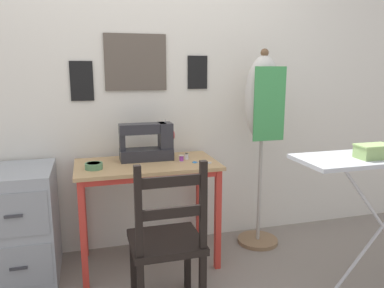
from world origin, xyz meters
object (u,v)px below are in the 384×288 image
object	(u,v)px
thread_spool_mid_table	(186,156)
storage_box	(374,151)
fabric_bowl	(94,166)
filing_cabinet	(23,225)
scissors	(199,162)
thread_spool_near_machine	(181,158)
sewing_machine	(149,143)
wooden_chair	(167,242)
dress_form	(263,111)

from	to	relation	value
thread_spool_mid_table	storage_box	distance (m)	1.21
fabric_bowl	filing_cabinet	distance (m)	0.61
storage_box	scissors	bearing A→B (deg)	139.43
thread_spool_near_machine	scissors	bearing A→B (deg)	-35.65
thread_spool_mid_table	filing_cabinet	bearing A→B (deg)	-179.60
thread_spool_near_machine	storage_box	xyz separation A→B (m)	(0.92, -0.77, 0.16)
filing_cabinet	storage_box	distance (m)	2.21
scissors	filing_cabinet	size ratio (longest dim) A/B	0.18
sewing_machine	filing_cabinet	size ratio (longest dim) A/B	0.51
wooden_chair	dress_form	bearing A→B (deg)	36.37
sewing_machine	thread_spool_mid_table	distance (m)	0.28
fabric_bowl	thread_spool_mid_table	world-z (taller)	thread_spool_mid_table
sewing_machine	storage_box	xyz separation A→B (m)	(1.13, -0.88, 0.06)
scissors	dress_form	bearing A→B (deg)	15.87
filing_cabinet	dress_form	size ratio (longest dim) A/B	0.49
scissors	filing_cabinet	world-z (taller)	filing_cabinet
wooden_chair	filing_cabinet	world-z (taller)	wooden_chair
thread_spool_mid_table	storage_box	size ratio (longest dim) A/B	0.21
filing_cabinet	thread_spool_mid_table	bearing A→B (deg)	0.40
wooden_chair	sewing_machine	bearing A→B (deg)	88.28
thread_spool_near_machine	thread_spool_mid_table	distance (m)	0.07
thread_spool_mid_table	dress_form	xyz separation A→B (m)	(0.60, 0.03, 0.31)
sewing_machine	wooden_chair	distance (m)	0.81
scissors	storage_box	xyz separation A→B (m)	(0.82, -0.70, 0.18)
fabric_bowl	dress_form	distance (m)	1.29
sewing_machine	filing_cabinet	distance (m)	0.98
storage_box	fabric_bowl	bearing A→B (deg)	154.42
sewing_machine	fabric_bowl	distance (m)	0.43
sewing_machine	wooden_chair	world-z (taller)	sewing_machine
thread_spool_near_machine	wooden_chair	xyz separation A→B (m)	(-0.23, -0.57, -0.33)
thread_spool_mid_table	dress_form	distance (m)	0.68
thread_spool_near_machine	filing_cabinet	distance (m)	1.13
sewing_machine	wooden_chair	size ratio (longest dim) A/B	0.42
scissors	dress_form	world-z (taller)	dress_form
scissors	wooden_chair	size ratio (longest dim) A/B	0.14
thread_spool_mid_table	fabric_bowl	bearing A→B (deg)	-171.79
thread_spool_near_machine	thread_spool_mid_table	xyz separation A→B (m)	(0.05, 0.05, 0.00)
thread_spool_near_machine	thread_spool_mid_table	world-z (taller)	same
scissors	wooden_chair	world-z (taller)	wooden_chair
wooden_chair	dress_form	xyz separation A→B (m)	(0.88, 0.65, 0.64)
fabric_bowl	thread_spool_mid_table	xyz separation A→B (m)	(0.65, 0.09, -0.00)
wooden_chair	filing_cabinet	xyz separation A→B (m)	(-0.83, 0.61, -0.05)
sewing_machine	filing_cabinet	xyz separation A→B (m)	(-0.85, -0.07, -0.49)
scissors	thread_spool_near_machine	xyz separation A→B (m)	(-0.11, 0.08, 0.02)
sewing_machine	scissors	distance (m)	0.38
sewing_machine	scissors	xyz separation A→B (m)	(0.31, -0.18, -0.12)
dress_form	storage_box	xyz separation A→B (m)	(0.27, -0.85, -0.14)
fabric_bowl	wooden_chair	xyz separation A→B (m)	(0.37, -0.52, -0.33)
thread_spool_mid_table	storage_box	xyz separation A→B (m)	(0.87, -0.82, 0.16)
sewing_machine	dress_form	distance (m)	0.89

